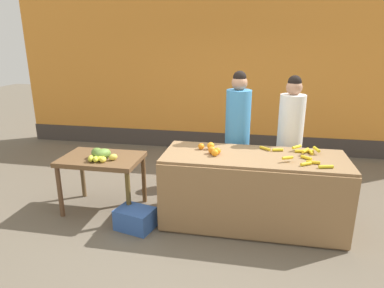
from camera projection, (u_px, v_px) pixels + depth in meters
ground_plane at (208, 218)px, 4.36m from camera, size 24.00×24.00×0.00m
market_wall_back at (230, 76)px, 6.72m from camera, size 8.91×0.23×3.13m
fruit_stall_counter at (252, 190)px, 4.12m from camera, size 2.17×0.86×0.90m
side_table_wooden at (102, 164)px, 4.43m from camera, size 1.03×0.69×0.75m
banana_bunch_pile at (301, 154)px, 3.95m from camera, size 0.78×0.67×0.07m
orange_pile at (212, 149)px, 4.09m from camera, size 0.30×0.33×0.09m
mango_papaya_pile at (100, 155)px, 4.28m from camera, size 0.42×0.32×0.14m
vendor_woman_blue_shirt at (237, 137)px, 4.66m from camera, size 0.34×0.34×1.83m
vendor_woman_white_shirt at (289, 141)px, 4.58m from camera, size 0.34×0.34×1.78m
produce_crate at (135, 219)px, 4.10m from camera, size 0.50×0.42×0.26m
produce_sack at (174, 170)px, 5.18m from camera, size 0.41×0.36×0.58m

